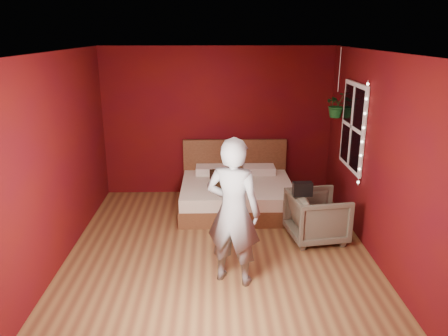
% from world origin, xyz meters
% --- Properties ---
extents(floor, '(4.50, 4.50, 0.00)m').
position_xyz_m(floor, '(0.00, 0.00, 0.00)').
color(floor, olive).
rests_on(floor, ground).
extents(room_walls, '(4.04, 4.54, 2.62)m').
position_xyz_m(room_walls, '(0.00, 0.00, 1.68)').
color(room_walls, '#590E09').
rests_on(room_walls, ground).
extents(window, '(0.05, 0.97, 1.27)m').
position_xyz_m(window, '(1.97, 0.90, 1.50)').
color(window, white).
rests_on(window, room_walls).
extents(fairy_lights, '(0.04, 0.04, 1.45)m').
position_xyz_m(fairy_lights, '(1.94, 0.37, 1.50)').
color(fairy_lights, silver).
rests_on(fairy_lights, room_walls).
extents(bed, '(1.83, 1.55, 1.00)m').
position_xyz_m(bed, '(0.31, 1.51, 0.26)').
color(bed, brown).
rests_on(bed, ground).
extents(person, '(0.75, 0.62, 1.75)m').
position_xyz_m(person, '(0.15, -0.75, 0.87)').
color(person, slate).
rests_on(person, ground).
extents(armchair, '(0.87, 0.85, 0.70)m').
position_xyz_m(armchair, '(1.38, 0.30, 0.35)').
color(armchair, '#615D4D').
rests_on(armchair, ground).
extents(handbag, '(0.26, 0.13, 0.19)m').
position_xyz_m(handbag, '(1.13, 0.22, 0.79)').
color(handbag, black).
rests_on(handbag, armchair).
extents(throw_pillow, '(0.59, 0.59, 0.17)m').
position_xyz_m(throw_pillow, '(0.16, 1.44, 0.54)').
color(throw_pillow, '#321F10').
rests_on(throw_pillow, bed).
extents(hanging_plant, '(0.42, 0.39, 1.08)m').
position_xyz_m(hanging_plant, '(1.88, 1.51, 1.72)').
color(hanging_plant, silver).
rests_on(hanging_plant, room_walls).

